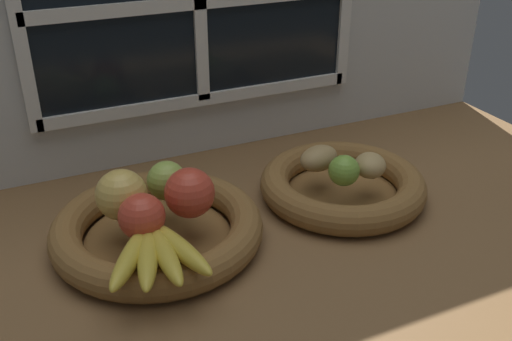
% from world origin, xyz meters
% --- Properties ---
extents(ground_plane, '(1.40, 0.90, 0.03)m').
position_xyz_m(ground_plane, '(0.00, 0.00, -0.01)').
color(ground_plane, brown).
extents(back_wall, '(1.40, 0.05, 0.55)m').
position_xyz_m(back_wall, '(0.00, 0.30, 0.28)').
color(back_wall, silver).
rests_on(back_wall, ground_plane).
extents(fruit_bowl_left, '(0.34, 0.34, 0.05)m').
position_xyz_m(fruit_bowl_left, '(-0.18, -0.00, 0.02)').
color(fruit_bowl_left, brown).
rests_on(fruit_bowl_left, ground_plane).
extents(fruit_bowl_right, '(0.30, 0.30, 0.05)m').
position_xyz_m(fruit_bowl_right, '(0.16, -0.00, 0.02)').
color(fruit_bowl_right, brown).
rests_on(fruit_bowl_right, ground_plane).
extents(apple_golden_left, '(0.08, 0.08, 0.08)m').
position_xyz_m(apple_golden_left, '(-0.23, 0.01, 0.09)').
color(apple_golden_left, '#DBB756').
rests_on(apple_golden_left, fruit_bowl_left).
extents(apple_red_front, '(0.07, 0.07, 0.07)m').
position_xyz_m(apple_red_front, '(-0.21, -0.05, 0.09)').
color(apple_red_front, '#CC422D').
rests_on(apple_red_front, fruit_bowl_left).
extents(apple_red_right, '(0.08, 0.08, 0.08)m').
position_xyz_m(apple_red_right, '(-0.13, -0.02, 0.09)').
color(apple_red_right, '#CC422D').
rests_on(apple_red_right, fruit_bowl_left).
extents(apple_green_back, '(0.06, 0.06, 0.06)m').
position_xyz_m(apple_green_back, '(-0.15, 0.04, 0.08)').
color(apple_green_back, '#99B74C').
rests_on(apple_green_back, fruit_bowl_left).
extents(banana_bunch_front, '(0.15, 0.17, 0.03)m').
position_xyz_m(banana_bunch_front, '(-0.21, -0.12, 0.07)').
color(banana_bunch_front, gold).
rests_on(banana_bunch_front, fruit_bowl_left).
extents(potato_oblong, '(0.09, 0.08, 0.04)m').
position_xyz_m(potato_oblong, '(0.13, 0.03, 0.07)').
color(potato_oblong, '#A38451').
rests_on(potato_oblong, fruit_bowl_right).
extents(potato_small, '(0.08, 0.08, 0.04)m').
position_xyz_m(potato_small, '(0.19, -0.03, 0.07)').
color(potato_small, tan).
rests_on(potato_small, fruit_bowl_right).
extents(lime_near, '(0.05, 0.05, 0.05)m').
position_xyz_m(lime_near, '(0.14, -0.04, 0.08)').
color(lime_near, '#7AAD3D').
rests_on(lime_near, fruit_bowl_right).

